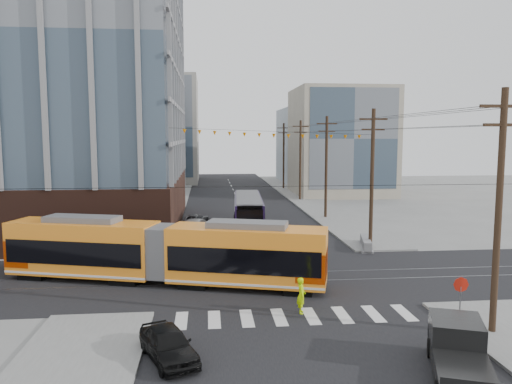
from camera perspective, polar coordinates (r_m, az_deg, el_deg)
ground at (r=28.35m, az=3.40°, el=-11.93°), size 160.00×160.00×0.00m
office_building at (r=52.91m, az=-25.74°, el=11.65°), size 30.00×25.00×28.60m
bg_bldg_nw_near at (r=79.58m, az=-14.92°, el=6.30°), size 18.00×16.00×18.00m
bg_bldg_ne_near at (r=77.27m, az=9.63°, el=5.68°), size 14.00×14.00×16.00m
bg_bldg_nw_far at (r=99.04m, az=-11.35°, el=6.96°), size 16.00×18.00×20.00m
bg_bldg_ne_far at (r=97.16m, az=7.66°, el=5.27°), size 16.00×16.00×14.00m
utility_pole_near at (r=24.44m, az=25.96°, el=-2.28°), size 0.30×0.30×11.00m
utility_pole_far at (r=83.61m, az=3.17°, el=4.10°), size 0.30×0.30×11.00m
streetcar at (r=30.98m, az=-10.61°, el=-6.78°), size 19.72×8.23×3.80m
city_bus at (r=47.19m, az=-0.90°, el=-2.40°), size 3.23×11.88×3.33m
pickup_truck at (r=20.53m, az=22.34°, el=-17.08°), size 3.68×5.68×1.82m
black_sedan at (r=21.09m, az=-9.98°, el=-16.73°), size 2.98×4.24×1.34m
parked_car_silver at (r=38.61m, az=-7.14°, el=-5.72°), size 2.69×5.24×1.65m
parked_car_white at (r=45.26m, az=-6.79°, el=-3.98°), size 3.72×5.72×1.54m
parked_car_grey at (r=50.16m, az=-7.00°, el=-3.17°), size 3.04×4.58×1.17m
pedestrian at (r=25.79m, az=5.19°, el=-11.68°), size 0.51×0.72×1.84m
stop_sign at (r=25.32m, az=22.28°, el=-11.90°), size 0.74×0.74×2.34m
jersey_barrier at (r=40.98m, az=12.43°, el=-5.70°), size 1.82×4.17×0.81m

